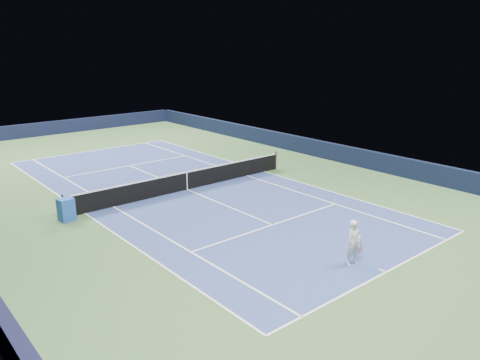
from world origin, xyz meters
TOP-DOWN VIEW (x-y plane):
  - ground at (0.00, 0.00)m, footprint 40.00×40.00m
  - wall_far at (0.00, 19.82)m, footprint 22.00×0.35m
  - wall_right at (10.82, 0.00)m, footprint 0.35×40.00m
  - court_surface at (0.00, 0.00)m, footprint 10.97×23.77m
  - baseline_far at (0.00, 11.88)m, footprint 10.97×0.08m
  - baseline_near at (0.00, -11.88)m, footprint 10.97×0.08m
  - sideline_doubles_right at (5.49, 0.00)m, footprint 0.08×23.77m
  - sideline_doubles_left at (-5.49, 0.00)m, footprint 0.08×23.77m
  - sideline_singles_right at (4.12, 0.00)m, footprint 0.08×23.77m
  - sideline_singles_left at (-4.12, 0.00)m, footprint 0.08×23.77m
  - service_line_far at (0.00, 6.40)m, footprint 8.23×0.08m
  - service_line_near at (0.00, -6.40)m, footprint 8.23×0.08m
  - center_service_line at (0.00, 0.00)m, footprint 0.08×12.80m
  - center_mark_far at (0.00, 11.73)m, footprint 0.08×0.30m
  - center_mark_near at (0.00, -11.73)m, footprint 0.08×0.30m
  - tennis_net at (0.00, 0.00)m, footprint 12.90×0.10m
  - sponsor_cube at (-6.40, -0.33)m, footprint 0.66×0.61m
  - tennis_player at (-0.38, -10.79)m, footprint 0.78×1.26m

SIDE VIEW (x-z plane):
  - ground at x=0.00m, z-range 0.00..0.00m
  - court_surface at x=0.00m, z-range 0.00..0.01m
  - baseline_far at x=0.00m, z-range 0.01..0.01m
  - baseline_near at x=0.00m, z-range 0.01..0.01m
  - sideline_doubles_right at x=5.49m, z-range 0.01..0.01m
  - sideline_doubles_left at x=-5.49m, z-range 0.01..0.01m
  - sideline_singles_right at x=4.12m, z-range 0.01..0.01m
  - sideline_singles_left at x=-4.12m, z-range 0.01..0.01m
  - service_line_far at x=0.00m, z-range 0.01..0.01m
  - service_line_near at x=0.00m, z-range 0.01..0.01m
  - center_service_line at x=0.00m, z-range 0.01..0.01m
  - center_mark_far at x=0.00m, z-range 0.01..0.01m
  - center_mark_near at x=0.00m, z-range 0.01..0.01m
  - sponsor_cube at x=-6.40m, z-range 0.00..0.99m
  - tennis_net at x=0.00m, z-range -0.03..1.04m
  - wall_far at x=0.00m, z-range 0.00..1.10m
  - wall_right at x=10.82m, z-range 0.00..1.10m
  - tennis_player at x=-0.38m, z-range -0.23..1.85m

